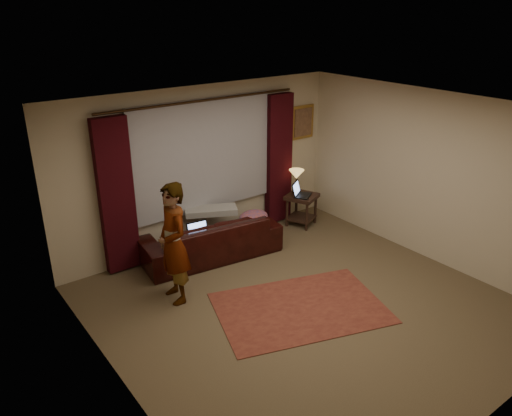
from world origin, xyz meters
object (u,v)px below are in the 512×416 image
at_px(sofa, 210,231).
at_px(laptop_sofa, 201,232).
at_px(laptop_table, 303,189).
at_px(end_table, 301,210).
at_px(tiffany_lamp, 296,181).
at_px(person, 173,244).

bearing_deg(sofa, laptop_sofa, 39.87).
bearing_deg(laptop_table, laptop_sofa, 151.54).
bearing_deg(end_table, tiffany_lamp, 96.53).
bearing_deg(laptop_sofa, tiffany_lamp, 15.84).
bearing_deg(laptop_table, tiffany_lamp, 53.98).
xyz_separation_m(laptop_sofa, tiffany_lamp, (2.22, 0.37, 0.23)).
distance_m(tiffany_lamp, person, 3.12).
bearing_deg(laptop_table, person, 161.33).
xyz_separation_m(sofa, person, (-1.02, -0.76, 0.39)).
distance_m(laptop_sofa, person, 0.99).
xyz_separation_m(laptop_sofa, laptop_table, (2.21, 0.18, 0.14)).
relative_size(laptop_sofa, laptop_table, 0.98).
bearing_deg(laptop_sofa, end_table, 12.12).
height_order(laptop_sofa, person, person).
distance_m(laptop_sofa, tiffany_lamp, 2.26).
xyz_separation_m(tiffany_lamp, laptop_table, (-0.01, -0.19, -0.09)).
bearing_deg(sofa, laptop_table, -172.95).
distance_m(sofa, laptop_table, 1.95).
bearing_deg(person, sofa, 131.97).
distance_m(laptop_sofa, laptop_table, 2.22).
relative_size(tiffany_lamp, laptop_table, 1.15).
height_order(laptop_sofa, laptop_table, laptop_table).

